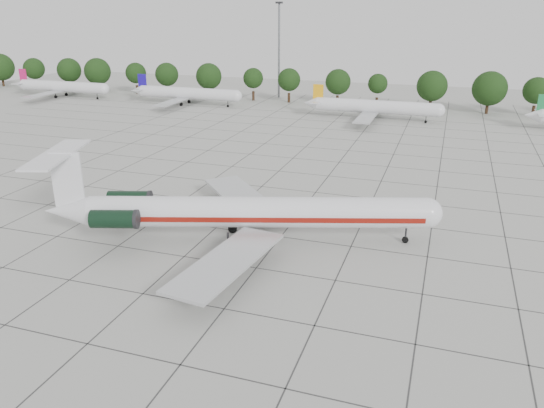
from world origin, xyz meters
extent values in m
plane|color=#AEAEA6|center=(0.00, 0.00, 0.00)|extent=(260.00, 260.00, 0.00)
cube|color=#383838|center=(0.00, 15.00, 0.01)|extent=(170.00, 170.00, 0.02)
cylinder|color=silver|center=(-1.96, -2.10, 3.54)|extent=(35.68, 14.27, 3.34)
sphere|color=silver|center=(15.37, 3.45, 3.54)|extent=(3.34, 3.34, 3.34)
cone|color=silver|center=(-21.70, -8.41, 3.54)|extent=(5.83, 4.72, 3.34)
cube|color=maroon|center=(-2.48, -0.49, 3.29)|extent=(33.72, 10.84, 0.56)
cube|color=maroon|center=(-1.45, -3.70, 3.29)|extent=(33.72, 10.84, 0.56)
cube|color=#B7BABC|center=(-7.14, 5.80, 2.17)|extent=(13.71, 14.29, 0.30)
cube|color=#B7BABC|center=(-1.60, -11.53, 2.17)|extent=(6.53, 15.63, 0.30)
cube|color=black|center=(-16.62, -4.40, 3.84)|extent=(2.52, 1.93, 0.25)
cylinder|color=black|center=(-16.83, -3.72, 3.84)|extent=(5.21, 3.31, 1.92)
cube|color=black|center=(-15.23, -8.73, 3.84)|extent=(2.52, 1.93, 0.25)
cylinder|color=black|center=(-15.02, -9.40, 3.84)|extent=(5.21, 3.31, 1.92)
cube|color=silver|center=(-21.22, -8.26, 7.08)|extent=(3.17, 1.26, 6.07)
cube|color=silver|center=(-21.90, -8.47, 9.91)|extent=(6.59, 12.48, 0.22)
cylinder|color=black|center=(13.44, 2.83, 0.96)|extent=(0.25, 0.25, 1.92)
cylinder|color=black|center=(13.44, 2.83, 0.35)|extent=(0.76, 0.49, 0.71)
cylinder|color=black|center=(-5.65, -0.52, 1.31)|extent=(0.31, 0.31, 1.82)
cylinder|color=black|center=(-5.65, -0.52, 0.51)|extent=(1.15, 0.89, 1.01)
cylinder|color=black|center=(-4.05, -5.52, 1.31)|extent=(0.31, 0.31, 1.82)
cylinder|color=black|center=(-4.05, -5.52, 0.51)|extent=(1.15, 0.89, 1.01)
cylinder|color=silver|center=(-88.08, 72.90, 3.00)|extent=(27.20, 3.00, 3.00)
cube|color=#B7BABC|center=(-89.08, 72.90, 1.80)|extent=(3.50, 27.20, 0.25)
cube|color=#C6155D|center=(-101.52, 72.90, 5.60)|extent=(2.40, 0.25, 3.60)
cylinder|color=black|center=(-89.08, 75.10, 0.40)|extent=(0.80, 0.45, 0.80)
cylinder|color=black|center=(-89.08, 70.70, 0.40)|extent=(0.80, 0.45, 0.80)
cylinder|color=silver|center=(-48.84, 73.18, 3.00)|extent=(27.20, 3.00, 3.00)
cube|color=#B7BABC|center=(-49.84, 73.18, 1.80)|extent=(3.50, 27.20, 0.25)
cube|color=#1B0B94|center=(-62.28, 73.18, 5.60)|extent=(2.40, 0.25, 3.60)
cylinder|color=black|center=(-49.84, 75.38, 0.40)|extent=(0.80, 0.45, 0.80)
cylinder|color=black|center=(-49.84, 70.98, 0.40)|extent=(0.80, 0.45, 0.80)
cylinder|color=silver|center=(0.49, 69.00, 3.00)|extent=(27.20, 3.00, 3.00)
cube|color=#B7BABC|center=(-0.51, 69.00, 1.80)|extent=(3.50, 27.20, 0.25)
cube|color=#F8A80E|center=(-12.95, 69.00, 5.60)|extent=(2.40, 0.25, 3.60)
cylinder|color=black|center=(-0.51, 71.20, 0.40)|extent=(0.80, 0.45, 0.80)
cylinder|color=black|center=(-0.51, 66.80, 0.40)|extent=(0.80, 0.45, 0.80)
cube|color=#1B7C41|center=(34.68, 69.33, 5.60)|extent=(2.40, 0.25, 3.60)
cylinder|color=#332114|center=(-121.40, 85.00, 1.25)|extent=(0.70, 0.70, 2.50)
sphere|color=black|center=(-121.40, 85.00, 6.00)|extent=(8.44, 8.44, 8.44)
cylinder|color=#332114|center=(-108.21, 85.00, 1.25)|extent=(0.70, 0.70, 2.50)
sphere|color=black|center=(-108.21, 85.00, 6.00)|extent=(6.44, 6.44, 6.44)
cylinder|color=#332114|center=(-95.02, 85.00, 1.25)|extent=(0.70, 0.70, 2.50)
sphere|color=black|center=(-95.02, 85.00, 6.00)|extent=(7.14, 7.14, 7.14)
cylinder|color=#332114|center=(-84.83, 85.00, 1.25)|extent=(0.70, 0.70, 2.50)
sphere|color=black|center=(-84.83, 85.00, 6.00)|extent=(7.79, 7.79, 7.79)
cylinder|color=#332114|center=(-71.64, 85.00, 1.25)|extent=(0.70, 0.70, 2.50)
sphere|color=black|center=(-71.64, 85.00, 6.00)|extent=(5.94, 5.94, 5.94)
cylinder|color=#332114|center=(-61.45, 85.00, 1.25)|extent=(0.70, 0.70, 2.50)
sphere|color=black|center=(-61.45, 85.00, 6.00)|extent=(6.57, 6.57, 6.57)
cylinder|color=#332114|center=(-48.26, 85.00, 1.25)|extent=(0.70, 0.70, 2.50)
sphere|color=black|center=(-48.26, 85.00, 6.00)|extent=(7.15, 7.15, 7.15)
cylinder|color=#332114|center=(-35.07, 85.00, 1.25)|extent=(0.70, 0.70, 2.50)
sphere|color=black|center=(-35.07, 85.00, 6.00)|extent=(5.43, 5.43, 5.43)
cylinder|color=#332114|center=(-24.88, 85.00, 1.25)|extent=(0.70, 0.70, 2.50)
sphere|color=black|center=(-24.88, 85.00, 6.00)|extent=(5.99, 5.99, 5.99)
cylinder|color=#332114|center=(-11.69, 85.00, 1.25)|extent=(0.70, 0.70, 2.50)
sphere|color=black|center=(-11.69, 85.00, 6.00)|extent=(6.50, 6.50, 6.50)
cylinder|color=#332114|center=(-1.50, 85.00, 1.25)|extent=(0.70, 0.70, 2.50)
sphere|color=black|center=(-1.50, 85.00, 6.00)|extent=(4.93, 4.93, 4.93)
cylinder|color=#332114|center=(11.69, 85.00, 1.25)|extent=(0.70, 0.70, 2.50)
sphere|color=black|center=(11.69, 85.00, 6.00)|extent=(7.40, 7.40, 7.40)
cylinder|color=#332114|center=(24.88, 85.00, 1.25)|extent=(0.70, 0.70, 2.50)
sphere|color=black|center=(24.88, 85.00, 6.00)|extent=(8.08, 8.08, 8.08)
cylinder|color=#332114|center=(35.07, 85.00, 1.25)|extent=(0.70, 0.70, 2.50)
sphere|color=black|center=(35.07, 85.00, 6.00)|extent=(6.17, 6.17, 6.17)
cylinder|color=slate|center=(-30.00, 92.00, 12.50)|extent=(0.56, 0.56, 25.00)
cube|color=black|center=(-30.00, 92.00, 25.20)|extent=(1.60, 1.60, 0.50)
camera|label=1|loc=(16.50, -52.08, 24.46)|focal=35.00mm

